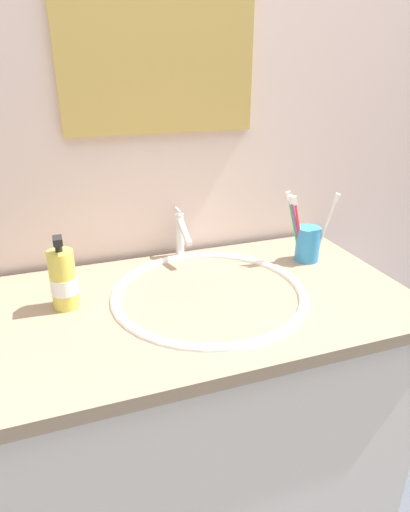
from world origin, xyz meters
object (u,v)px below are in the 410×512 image
toothbrush_red (298,225)px  soap_dispenser (63,280)px  toothbrush_purple (296,224)px  toothbrush_white (327,223)px  toothbrush_cup (308,244)px  toothbrush_green (293,222)px  wall_mirror (157,14)px  faucet (181,233)px

toothbrush_red → soap_dispenser: size_ratio=1.07×
toothbrush_red → soap_dispenser: (-0.64, -0.04, -0.04)m
toothbrush_purple → toothbrush_white: 0.09m
toothbrush_cup → toothbrush_green: bearing=164.5°
toothbrush_red → wall_mirror: wall_mirror is taller
toothbrush_red → toothbrush_white: toothbrush_white is taller
toothbrush_purple → toothbrush_cup: bearing=-7.2°
toothbrush_cup → soap_dispenser: (-0.67, -0.05, 0.02)m
toothbrush_purple → toothbrush_white: toothbrush_white is taller
toothbrush_red → toothbrush_green: toothbrush_green is taller
toothbrush_white → soap_dispenser: size_ratio=1.11×
toothbrush_green → soap_dispenser: toothbrush_green is taller
toothbrush_green → soap_dispenser: size_ratio=1.13×
toothbrush_cup → toothbrush_green: (-0.05, 0.01, 0.07)m
toothbrush_cup → toothbrush_red: 0.07m
soap_dispenser → wall_mirror: 0.68m
toothbrush_red → toothbrush_white: size_ratio=0.97×
soap_dispenser → toothbrush_red: bearing=4.0°
toothbrush_red → toothbrush_green: size_ratio=0.95×
toothbrush_purple → toothbrush_green: size_ratio=0.95×
faucet → wall_mirror: size_ratio=0.25×
toothbrush_white → soap_dispenser: toothbrush_white is taller
toothbrush_purple → soap_dispenser: 0.63m
wall_mirror → toothbrush_green: bearing=-28.0°
faucet → toothbrush_cup: 0.36m
toothbrush_red → toothbrush_white: (0.08, -0.02, 0.00)m
toothbrush_red → soap_dispenser: toothbrush_red is taller
toothbrush_green → toothbrush_cup: bearing=-15.5°
toothbrush_white → wall_mirror: bearing=152.8°
faucet → wall_mirror: 0.56m
toothbrush_red → faucet: bearing=155.2°
toothbrush_cup → toothbrush_purple: toothbrush_purple is taller
toothbrush_white → wall_mirror: (-0.41, 0.21, 0.52)m
faucet → toothbrush_white: (0.38, -0.16, 0.04)m
toothbrush_red → toothbrush_white: 0.08m
toothbrush_white → wall_mirror: wall_mirror is taller
wall_mirror → toothbrush_red: bearing=-29.1°
faucet → wall_mirror: bearing=125.5°
toothbrush_cup → faucet: bearing=157.7°
toothbrush_cup → soap_dispenser: size_ratio=0.56×
soap_dispenser → toothbrush_white: bearing=1.6°
toothbrush_cup → wall_mirror: wall_mirror is taller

